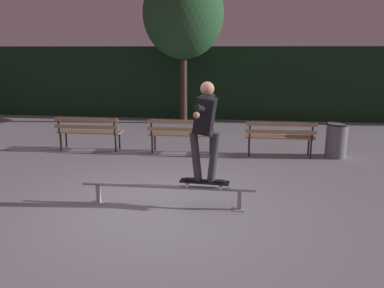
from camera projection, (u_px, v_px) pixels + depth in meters
name	position (u px, v px, depth m)	size (l,w,h in m)	color
ground_plane	(166.00, 209.00, 6.28)	(90.00, 90.00, 0.00)	gray
hedge_backdrop	(211.00, 82.00, 14.46)	(24.00, 1.20, 2.55)	black
grind_rail	(167.00, 190.00, 6.31)	(2.81, 0.18, 0.36)	gray
skateboard	(205.00, 182.00, 6.20)	(0.79, 0.27, 0.09)	black
skateboarder	(205.00, 124.00, 5.98)	(0.63, 1.41, 1.56)	black
park_bench_leftmost	(88.00, 129.00, 9.73)	(1.60, 0.42, 0.88)	black
park_bench_left_center	(181.00, 132.00, 9.45)	(1.60, 0.42, 0.88)	black
park_bench_right_center	(280.00, 134.00, 9.17)	(1.60, 0.42, 0.88)	black
tree_behind_benches	(183.00, 14.00, 12.68)	(2.61, 2.61, 4.99)	#3D2D23
trash_can	(336.00, 140.00, 9.17)	(0.52, 0.52, 0.80)	slate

